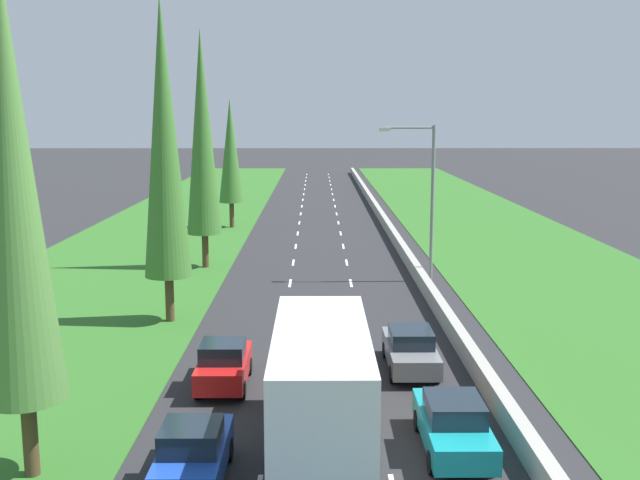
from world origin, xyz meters
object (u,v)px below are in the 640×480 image
(teal_sedan_right_lane, at_px, (453,424))
(poplar_tree_nearest, at_px, (13,183))
(poplar_tree_fourth, at_px, (231,151))
(white_box_truck_centre_lane, at_px, (321,392))
(grey_sedan_right_lane, at_px, (410,349))
(red_hatchback_left_lane, at_px, (224,364))
(poplar_tree_third, at_px, (202,134))
(street_light_mast, at_px, (427,192))
(blue_hatchback_left_lane_second, at_px, (193,453))
(poplar_tree_second, at_px, (164,140))

(teal_sedan_right_lane, height_order, poplar_tree_nearest, poplar_tree_nearest)
(poplar_tree_nearest, distance_m, poplar_tree_fourth, 44.24)
(white_box_truck_centre_lane, bearing_deg, poplar_tree_fourth, 99.51)
(teal_sedan_right_lane, relative_size, poplar_tree_nearest, 0.33)
(poplar_tree_fourth, bearing_deg, grey_sedan_right_lane, -73.28)
(red_hatchback_left_lane, relative_size, poplar_tree_third, 0.26)
(red_hatchback_left_lane, relative_size, poplar_tree_nearest, 0.28)
(street_light_mast, bearing_deg, poplar_tree_third, 163.54)
(red_hatchback_left_lane, bearing_deg, poplar_tree_nearest, -123.42)
(blue_hatchback_left_lane_second, height_order, grey_sedan_right_lane, blue_hatchback_left_lane_second)
(blue_hatchback_left_lane_second, xyz_separation_m, poplar_tree_third, (-3.78, 27.88, 7.59))
(grey_sedan_right_lane, distance_m, poplar_tree_nearest, 15.66)
(teal_sedan_right_lane, bearing_deg, street_light_mast, 83.85)
(red_hatchback_left_lane, bearing_deg, grey_sedan_right_lane, 14.18)
(poplar_tree_nearest, height_order, poplar_tree_second, poplar_tree_second)
(blue_hatchback_left_lane_second, height_order, red_hatchback_left_lane, same)
(poplar_tree_nearest, distance_m, poplar_tree_second, 15.09)
(poplar_tree_fourth, bearing_deg, teal_sedan_right_lane, -75.40)
(white_box_truck_centre_lane, distance_m, poplar_tree_nearest, 9.65)
(street_light_mast, bearing_deg, poplar_tree_second, -147.26)
(poplar_tree_third, distance_m, street_light_mast, 14.25)
(red_hatchback_left_lane, distance_m, street_light_mast, 19.95)
(red_hatchback_left_lane, bearing_deg, blue_hatchback_left_lane_second, -89.51)
(white_box_truck_centre_lane, bearing_deg, grey_sedan_right_lane, 66.38)
(poplar_tree_nearest, bearing_deg, grey_sedan_right_lane, 36.61)
(teal_sedan_right_lane, distance_m, poplar_tree_third, 29.25)
(blue_hatchback_left_lane_second, bearing_deg, street_light_mast, 68.26)
(red_hatchback_left_lane, bearing_deg, poplar_tree_fourth, 95.95)
(teal_sedan_right_lane, bearing_deg, poplar_tree_second, 128.35)
(grey_sedan_right_lane, bearing_deg, poplar_tree_fourth, 106.72)
(poplar_tree_second, bearing_deg, poplar_tree_third, 90.73)
(blue_hatchback_left_lane_second, xyz_separation_m, poplar_tree_nearest, (-4.41, 0.42, 7.06))
(poplar_tree_nearest, relative_size, poplar_tree_second, 0.92)
(poplar_tree_second, distance_m, poplar_tree_fourth, 29.23)
(poplar_tree_third, relative_size, poplar_tree_fourth, 1.35)
(poplar_tree_second, bearing_deg, white_box_truck_centre_lane, -64.48)
(grey_sedan_right_lane, distance_m, poplar_tree_third, 23.15)
(poplar_tree_second, distance_m, street_light_mast, 15.98)
(poplar_tree_fourth, bearing_deg, blue_hatchback_left_lane_second, -84.91)
(grey_sedan_right_lane, height_order, street_light_mast, street_light_mast)
(poplar_tree_third, height_order, street_light_mast, poplar_tree_third)
(poplar_tree_third, bearing_deg, street_light_mast, -16.46)
(grey_sedan_right_lane, xyz_separation_m, street_light_mast, (2.74, 15.19, 4.42))
(blue_hatchback_left_lane_second, bearing_deg, poplar_tree_nearest, 174.60)
(poplar_tree_nearest, bearing_deg, teal_sedan_right_lane, 7.03)
(poplar_tree_nearest, height_order, poplar_tree_fourth, poplar_tree_nearest)
(blue_hatchback_left_lane_second, height_order, poplar_tree_second, poplar_tree_second)
(blue_hatchback_left_lane_second, xyz_separation_m, teal_sedan_right_lane, (7.16, 1.84, -0.02))
(teal_sedan_right_lane, xyz_separation_m, grey_sedan_right_lane, (-0.36, 6.90, 0.00))
(teal_sedan_right_lane, relative_size, poplar_tree_second, 0.30)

